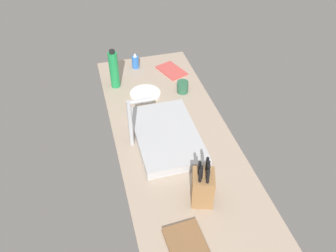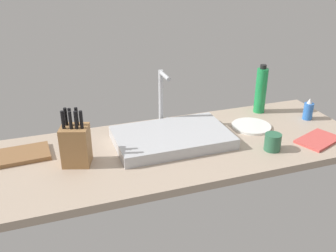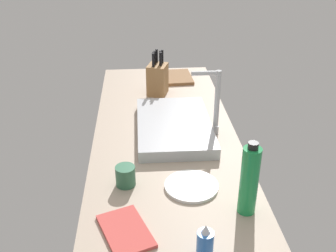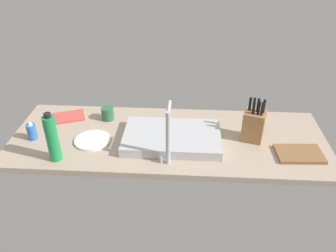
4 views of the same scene
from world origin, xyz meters
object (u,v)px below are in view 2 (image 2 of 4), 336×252
soap_bottle (308,110)px  dish_towel (318,140)px  sink_basin (172,137)px  faucet (162,95)px  water_bottle (261,90)px  coffee_mug (273,142)px  dinner_plate (251,126)px  cutting_board (22,155)px  knife_block (76,144)px

soap_bottle → dish_towel: 26.76cm
sink_basin → faucet: (1.12, 18.19, 14.63)cm
water_bottle → coffee_mug: (-18.24, -41.38, -8.89)cm
dinner_plate → dish_towel: (22.25, -24.02, 0.00)cm
cutting_board → dinner_plate: cutting_board is taller
dish_towel → coffee_mug: size_ratio=2.70×
water_bottle → dish_towel: bearing=-79.5°
sink_basin → dinner_plate: size_ratio=2.66×
sink_basin → coffee_mug: bearing=-28.2°
faucet → coffee_mug: faucet is taller
knife_block → water_bottle: bearing=31.6°
dish_towel → soap_bottle: bearing=63.7°
dinner_plate → dish_towel: same height
faucet → water_bottle: (57.71, 1.45, -4.41)cm
sink_basin → water_bottle: (58.84, 19.64, 10.22)cm
knife_block → coffee_mug: 86.91cm
soap_bottle → water_bottle: water_bottle is taller
sink_basin → knife_block: (-44.58, -5.30, 6.62)cm
knife_block → cutting_board: knife_block is taller
sink_basin → coffee_mug: size_ratio=6.80×
soap_bottle → dish_towel: (-11.70, -23.66, -4.41)cm
knife_block → soap_bottle: size_ratio=2.10×
sink_basin → faucet: faucet is taller
sink_basin → cutting_board: (-67.27, 8.64, -1.70)cm
dinner_plate → soap_bottle: bearing=-0.6°
soap_bottle → dinner_plate: 34.23cm
faucet → coffee_mug: size_ratio=3.79×
coffee_mug → faucet: bearing=134.7°
dinner_plate → water_bottle: bearing=49.2°
dinner_plate → knife_block: bearing=-174.9°
faucet → soap_bottle: 79.56cm
water_bottle → dinner_plate: bearing=-130.8°
sink_basin → faucet: bearing=86.5°
faucet → dinner_plate: faucet is taller
dish_towel → coffee_mug: coffee_mug is taller
knife_block → water_bottle: water_bottle is taller
cutting_board → dish_towel: cutting_board is taller
faucet → coffee_mug: bearing=-45.3°
knife_block → sink_basin: bearing=24.8°
soap_bottle → water_bottle: (-19.27, 17.38, 7.81)cm
cutting_board → water_bottle: size_ratio=0.88×
cutting_board → coffee_mug: bearing=-15.7°
coffee_mug → knife_block: bearing=169.1°
cutting_board → coffee_mug: size_ratio=3.04×
faucet → water_bottle: bearing=1.4°
cutting_board → coffee_mug: (107.87, -30.38, 3.03)cm
cutting_board → water_bottle: (126.11, 11.00, 11.92)cm
sink_basin → faucet: size_ratio=1.80×
faucet → dinner_plate: bearing=-19.9°
cutting_board → soap_bottle: 145.57cm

